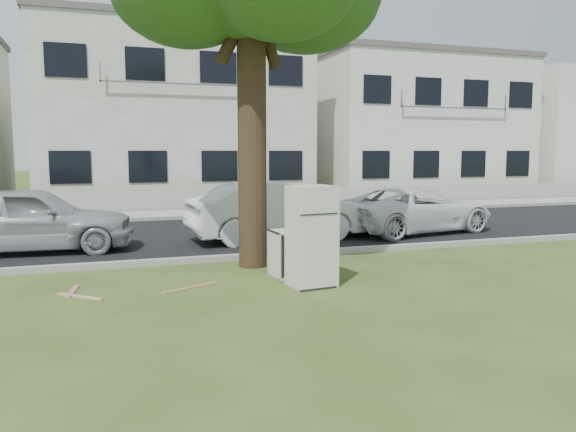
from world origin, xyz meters
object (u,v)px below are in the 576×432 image
object	(u,v)px
fridge	(312,236)
cabinet	(300,252)
car_right	(416,210)
car_center	(278,211)
car_left	(30,219)

from	to	relation	value
fridge	cabinet	bearing A→B (deg)	75.46
fridge	cabinet	size ratio (longest dim) A/B	1.58
car_right	car_center	bearing A→B (deg)	79.95
fridge	car_left	world-z (taller)	fridge
fridge	car_right	distance (m)	6.77
cabinet	car_center	xyz separation A→B (m)	(0.81, 3.87, 0.32)
cabinet	car_left	xyz separation A→B (m)	(-4.78, 3.94, 0.33)
fridge	car_left	distance (m)	6.67
car_center	car_left	xyz separation A→B (m)	(-5.58, 0.07, 0.00)
fridge	car_left	size ratio (longest dim) A/B	0.38
car_right	car_left	world-z (taller)	car_left
fridge	cabinet	world-z (taller)	fridge
car_right	car_left	xyz separation A→B (m)	(-9.51, 0.01, 0.12)
fridge	car_left	bearing A→B (deg)	127.12
fridge	car_right	xyz separation A→B (m)	(4.83, 4.74, -0.21)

